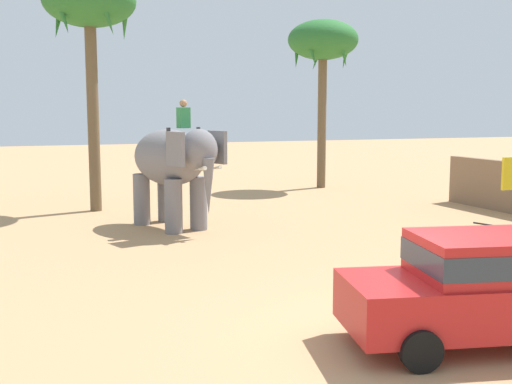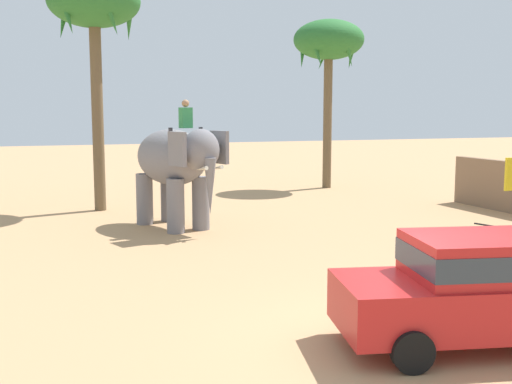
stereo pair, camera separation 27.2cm
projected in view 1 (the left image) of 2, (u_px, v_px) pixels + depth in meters
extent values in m
plane|color=tan|center=(404.00, 337.00, 9.85)|extent=(120.00, 120.00, 0.00)
cube|color=red|center=(479.00, 301.00, 9.47)|extent=(4.38, 2.59, 0.76)
cube|color=red|center=(487.00, 256.00, 9.39)|extent=(2.40, 2.00, 0.64)
cube|color=#2D3842|center=(487.00, 256.00, 9.39)|extent=(2.42, 2.02, 0.35)
cylinder|color=black|center=(421.00, 351.00, 8.50)|extent=(0.63, 0.31, 0.60)
cylinder|color=black|center=(379.00, 312.00, 10.17)|extent=(0.63, 0.31, 0.60)
ellipsoid|color=slate|center=(169.00, 157.00, 18.97)|extent=(2.50, 3.45, 1.70)
cylinder|color=slate|center=(199.00, 203.00, 18.71)|extent=(0.52, 0.52, 1.60)
cylinder|color=slate|center=(174.00, 206.00, 18.15)|extent=(0.52, 0.52, 1.60)
cylinder|color=slate|center=(166.00, 197.00, 20.13)|extent=(0.52, 0.52, 1.60)
cylinder|color=slate|center=(142.00, 199.00, 19.57)|extent=(0.52, 0.52, 1.60)
ellipsoid|color=slate|center=(199.00, 150.00, 17.69)|extent=(1.36, 1.30, 1.20)
cube|color=slate|center=(217.00, 147.00, 18.21)|extent=(0.37, 0.80, 0.96)
cube|color=slate|center=(175.00, 149.00, 17.30)|extent=(0.37, 0.80, 0.96)
cone|color=slate|center=(209.00, 186.00, 17.47)|extent=(0.46, 0.46, 1.60)
cone|color=beige|center=(215.00, 168.00, 17.61)|extent=(0.29, 0.57, 0.21)
cone|color=beige|center=(200.00, 169.00, 17.28)|extent=(0.29, 0.57, 0.21)
cube|color=#338C4C|center=(183.00, 118.00, 18.16)|extent=(0.40, 0.33, 0.60)
sphere|color=#A87A56|center=(183.00, 103.00, 18.11)|extent=(0.22, 0.22, 0.22)
cylinder|color=#333338|center=(198.00, 136.00, 18.56)|extent=(0.12, 0.12, 0.55)
cylinder|color=#333338|center=(169.00, 137.00, 17.90)|extent=(0.12, 0.12, 0.55)
cylinder|color=black|center=(481.00, 251.00, 14.61)|extent=(0.60, 0.27, 0.60)
cylinder|color=black|center=(508.00, 244.00, 15.35)|extent=(0.60, 0.27, 0.60)
cube|color=#23662D|center=(495.00, 238.00, 14.95)|extent=(1.03, 0.49, 0.32)
ellipsoid|color=#23662D|center=(492.00, 232.00, 14.83)|extent=(0.49, 0.36, 0.20)
cube|color=black|center=(501.00, 230.00, 15.08)|extent=(0.49, 0.34, 0.12)
cylinder|color=black|center=(484.00, 224.00, 14.58)|extent=(0.20, 0.54, 0.04)
cylinder|color=brown|center=(322.00, 117.00, 28.77)|extent=(0.40, 0.40, 6.56)
ellipsoid|color=#286B2D|center=(323.00, 40.00, 28.32)|extent=(3.20, 3.20, 1.80)
cone|color=#286B2D|center=(346.00, 52.00, 28.82)|extent=(0.40, 0.92, 1.64)
cone|color=#286B2D|center=(319.00, 53.00, 29.57)|extent=(0.91, 0.57, 1.67)
cone|color=#286B2D|center=(297.00, 52.00, 28.68)|extent=(0.73, 0.83, 1.69)
cone|color=#286B2D|center=(311.00, 49.00, 27.38)|extent=(0.73, 0.83, 1.69)
cone|color=#286B2D|center=(342.00, 49.00, 27.46)|extent=(0.91, 0.57, 1.67)
cylinder|color=brown|center=(93.00, 111.00, 21.94)|extent=(0.41, 0.41, 7.12)
ellipsoid|color=#286B2D|center=(89.00, 1.00, 21.45)|extent=(3.20, 3.20, 1.80)
cone|color=#286B2D|center=(125.00, 17.00, 21.95)|extent=(0.40, 0.92, 1.64)
cone|color=#286B2D|center=(97.00, 20.00, 22.71)|extent=(0.91, 0.57, 1.67)
cone|color=#286B2D|center=(59.00, 17.00, 21.82)|extent=(0.73, 0.83, 1.69)
cone|color=#286B2D|center=(62.00, 11.00, 20.52)|extent=(0.73, 0.83, 1.69)
cone|color=#286B2D|center=(105.00, 11.00, 20.60)|extent=(0.91, 0.57, 1.67)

